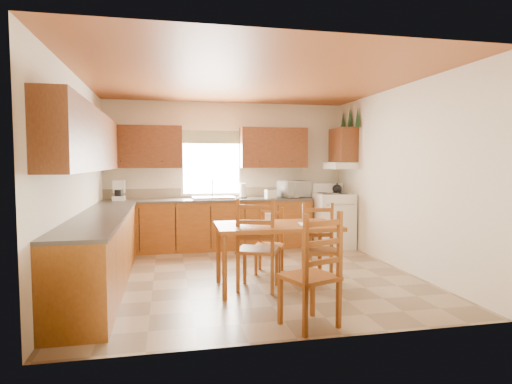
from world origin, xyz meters
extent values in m
plane|color=#887153|center=(0.00, 0.00, 0.00)|extent=(4.50, 4.50, 0.00)
plane|color=#9C5025|center=(0.00, 0.00, 2.70)|extent=(4.50, 4.50, 0.00)
plane|color=beige|center=(-2.25, 0.00, 1.35)|extent=(4.50, 4.50, 0.00)
plane|color=beige|center=(2.25, 0.00, 1.35)|extent=(4.50, 4.50, 0.00)
plane|color=beige|center=(0.00, 2.25, 1.35)|extent=(4.50, 4.50, 0.00)
plane|color=beige|center=(0.00, -2.25, 1.35)|extent=(4.50, 4.50, 0.00)
cube|color=brown|center=(-0.38, 1.95, 0.44)|extent=(3.75, 0.60, 0.88)
cube|color=brown|center=(-1.95, -0.15, 0.44)|extent=(0.60, 3.60, 0.88)
cube|color=#4B433B|center=(-0.38, 1.95, 0.90)|extent=(3.75, 0.63, 0.04)
cube|color=#4B433B|center=(-1.95, -0.15, 0.90)|extent=(0.63, 3.60, 0.04)
cube|color=gray|center=(-0.38, 2.24, 1.01)|extent=(3.75, 0.01, 0.18)
cube|color=brown|center=(-1.55, 2.08, 1.85)|extent=(1.41, 0.33, 0.75)
cube|color=brown|center=(0.86, 2.08, 1.85)|extent=(1.25, 0.33, 0.75)
cube|color=brown|center=(-2.08, -0.15, 1.85)|extent=(0.33, 3.60, 0.75)
cube|color=brown|center=(2.08, 1.65, 1.90)|extent=(0.33, 0.62, 0.62)
cube|color=silver|center=(2.03, 1.65, 1.52)|extent=(0.44, 0.62, 0.12)
cube|color=silver|center=(-0.30, 2.22, 1.55)|extent=(1.13, 0.02, 1.18)
cube|color=white|center=(-0.30, 2.21, 1.55)|extent=(1.05, 0.01, 1.10)
cube|color=#3B5931|center=(-0.30, 2.19, 2.05)|extent=(1.19, 0.01, 0.24)
cube|color=silver|center=(-0.30, 1.95, 0.94)|extent=(0.75, 0.45, 0.04)
cone|color=#1D4526|center=(2.21, 1.33, 2.38)|extent=(0.22, 0.22, 0.36)
cone|color=#1D4526|center=(2.21, 1.65, 2.42)|extent=(0.22, 0.22, 0.36)
cone|color=#1D4526|center=(2.21, 1.97, 2.38)|extent=(0.22, 0.22, 0.36)
cube|color=silver|center=(1.88, 1.63, 0.49)|extent=(0.67, 0.69, 0.99)
cube|color=silver|center=(-1.94, 1.93, 1.08)|extent=(0.25, 0.28, 0.32)
cylinder|color=white|center=(0.25, 1.96, 1.06)|extent=(0.15, 0.15, 0.28)
cube|color=silver|center=(0.75, 1.86, 1.00)|extent=(0.22, 0.17, 0.16)
imported|color=silver|center=(1.24, 1.94, 1.08)|extent=(0.62, 0.53, 0.31)
cube|color=brown|center=(0.21, -0.65, 0.41)|extent=(1.54, 0.90, 0.81)
cube|color=brown|center=(0.20, -1.94, 0.56)|extent=(0.60, 0.58, 1.12)
cube|color=brown|center=(-0.03, -0.66, 0.57)|extent=(0.62, 0.61, 1.14)
cube|color=brown|center=(0.30, 0.07, 0.46)|extent=(0.50, 0.49, 0.92)
cube|color=brown|center=(0.80, -0.66, 0.52)|extent=(0.47, 0.45, 1.04)
cube|color=white|center=(0.60, -0.73, 0.81)|extent=(0.27, 0.33, 0.00)
cube|color=white|center=(0.14, -0.57, 0.88)|extent=(0.10, 0.03, 0.13)
camera|label=1|loc=(-1.13, -5.78, 1.58)|focal=30.00mm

